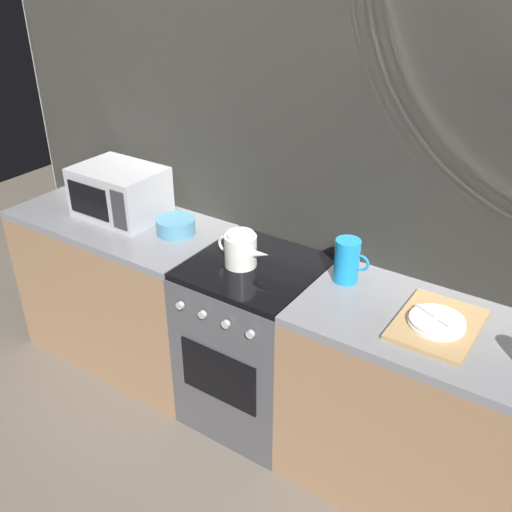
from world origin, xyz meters
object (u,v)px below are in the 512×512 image
object	(u,v)px
kettle	(241,249)
pitcher	(347,261)
mixing_bowl	(176,226)
dish_pile	(437,323)
stove_unit	(255,343)
microwave	(120,192)

from	to	relation	value
kettle	pitcher	distance (m)	0.49
kettle	mixing_bowl	size ratio (longest dim) A/B	1.42
dish_pile	pitcher	bearing A→B (deg)	165.36
kettle	stove_unit	bearing A→B (deg)	30.88
stove_unit	mixing_bowl	bearing A→B (deg)	174.42
mixing_bowl	pitcher	xyz separation A→B (m)	(0.93, 0.06, 0.06)
stove_unit	pitcher	distance (m)	0.70
microwave	dish_pile	size ratio (longest dim) A/B	1.15
pitcher	dish_pile	size ratio (longest dim) A/B	0.50
microwave	kettle	xyz separation A→B (m)	(0.85, -0.08, -0.05)
microwave	dish_pile	world-z (taller)	microwave
stove_unit	pitcher	size ratio (longest dim) A/B	4.50
kettle	dish_pile	world-z (taller)	kettle
mixing_bowl	pitcher	world-z (taller)	pitcher
stove_unit	dish_pile	world-z (taller)	dish_pile
microwave	kettle	distance (m)	0.86
mixing_bowl	dish_pile	bearing A→B (deg)	-2.30
pitcher	dish_pile	xyz separation A→B (m)	(0.45, -0.12, -0.08)
kettle	pitcher	bearing A→B (deg)	17.49
microwave	pitcher	size ratio (longest dim) A/B	2.30
kettle	dish_pile	bearing A→B (deg)	1.77
stove_unit	pitcher	world-z (taller)	pitcher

